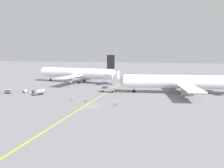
# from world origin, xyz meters

# --- Properties ---
(ground_plane) EXTENTS (600.00, 600.00, 0.00)m
(ground_plane) POSITION_xyz_m (0.00, 0.00, 0.00)
(ground_plane) COLOR gray
(taxiway_stripe) EXTENTS (4.59, 119.95, 0.01)m
(taxiway_stripe) POSITION_xyz_m (-2.51, 10.00, 0.00)
(taxiway_stripe) COLOR yellow
(taxiway_stripe) RESTS_ON ground
(airliner_at_gate_left) EXTENTS (52.41, 41.16, 16.34)m
(airliner_at_gate_left) POSITION_xyz_m (-26.53, 48.15, 5.66)
(airliner_at_gate_left) COLOR white
(airliner_at_gate_left) RESTS_ON ground
(airliner_being_pushed) EXTENTS (52.16, 40.71, 16.91)m
(airliner_being_pushed) POSITION_xyz_m (28.92, 28.60, 5.17)
(airliner_being_pushed) COLOR white
(airliner_being_pushed) RESTS_ON ground
(pushback_tug) EXTENTS (9.34, 3.15, 2.92)m
(pushback_tug) POSITION_xyz_m (-1.71, 24.64, 1.24)
(pushback_tug) COLOR gray
(pushback_tug) RESTS_ON ground
(gse_gpu_cart_small) EXTENTS (2.61, 2.41, 1.90)m
(gse_gpu_cart_small) POSITION_xyz_m (-36.90, 14.41, 0.79)
(gse_gpu_cart_small) COLOR silver
(gse_gpu_cart_small) RESTS_ON ground
(gse_fuel_bowser_stubby) EXTENTS (4.30, 5.11, 2.40)m
(gse_fuel_bowser_stubby) POSITION_xyz_m (-28.35, 11.75, 1.33)
(gse_fuel_bowser_stubby) COLOR gray
(gse_fuel_bowser_stubby) RESTS_ON ground
(gse_baggage_cart_trailing) EXTENTS (2.80, 1.70, 1.71)m
(gse_baggage_cart_trailing) POSITION_xyz_m (-42.92, 11.33, 0.86)
(gse_baggage_cart_trailing) COLOR #666B4C
(gse_baggage_cart_trailing) RESTS_ON ground
(ground_crew_marshaller_foreground) EXTENTS (0.36, 0.36, 1.59)m
(ground_crew_marshaller_foreground) POSITION_xyz_m (-9.81, 4.75, 0.82)
(ground_crew_marshaller_foreground) COLOR #4C4C51
(ground_crew_marshaller_foreground) RESTS_ON ground
(ground_crew_wing_walker_right) EXTENTS (0.36, 0.36, 1.64)m
(ground_crew_wing_walker_right) POSITION_xyz_m (-4.61, 4.96, 0.85)
(ground_crew_wing_walker_right) COLOR black
(ground_crew_wing_walker_right) RESTS_ON ground
(ground_crew_ramp_agent_by_cones) EXTENTS (0.50, 0.36, 1.65)m
(ground_crew_ramp_agent_by_cones) POSITION_xyz_m (7.17, 2.23, 0.86)
(ground_crew_ramp_agent_by_cones) COLOR #2D3351
(ground_crew_ramp_agent_by_cones) RESTS_ON ground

